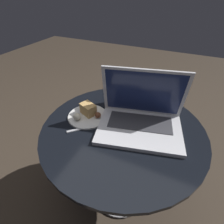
{
  "coord_description": "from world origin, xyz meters",
  "views": [
    {
      "loc": [
        0.21,
        -0.57,
        1.09
      ],
      "look_at": [
        -0.06,
        0.0,
        0.62
      ],
      "focal_mm": 28.0,
      "sensor_mm": 36.0,
      "label": 1
    }
  ],
  "objects": [
    {
      "name": "ground_plane",
      "position": [
        0.0,
        0.0,
        0.0
      ],
      "size": [
        6.0,
        6.0,
        0.0
      ],
      "primitive_type": "plane",
      "color": "#382D23"
    },
    {
      "name": "table",
      "position": [
        0.0,
        0.0,
        0.42
      ],
      "size": [
        0.75,
        0.75,
        0.55
      ],
      "color": "#9E9EA3",
      "rests_on": "ground_plane"
    },
    {
      "name": "laptop",
      "position": [
        0.07,
        0.04,
        0.6
      ],
      "size": [
        0.42,
        0.34,
        0.26
      ],
      "color": "silver",
      "rests_on": "table"
    },
    {
      "name": "beer_glass",
      "position": [
        -0.11,
        0.16,
        0.64
      ],
      "size": [
        0.08,
        0.08,
        0.19
      ],
      "color": "brown",
      "rests_on": "table"
    },
    {
      "name": "snack_plate",
      "position": [
        -0.19,
        -0.0,
        0.56
      ],
      "size": [
        0.2,
        0.2,
        0.06
      ],
      "color": "silver",
      "rests_on": "table"
    },
    {
      "name": "fork",
      "position": [
        -0.14,
        -0.06,
        0.55
      ],
      "size": [
        0.14,
        0.14,
        0.0
      ],
      "color": "#B2B2B7",
      "rests_on": "table"
    }
  ]
}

